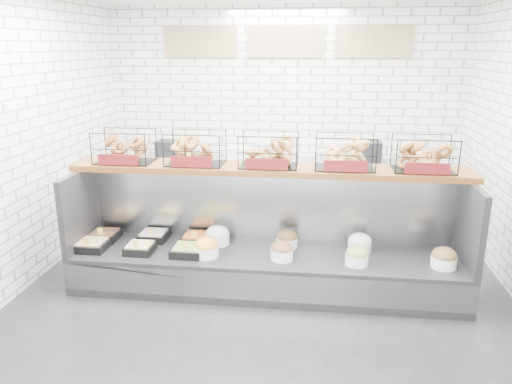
# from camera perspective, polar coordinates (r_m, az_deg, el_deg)

# --- Properties ---
(ground) EXTENTS (5.50, 5.50, 0.00)m
(ground) POSITION_cam_1_polar(r_m,az_deg,el_deg) (5.10, 0.77, -12.31)
(ground) COLOR black
(ground) RESTS_ON ground
(room_shell) EXTENTS (5.02, 5.51, 3.01)m
(room_shell) POSITION_cam_1_polar(r_m,az_deg,el_deg) (5.09, 1.63, 11.95)
(room_shell) COLOR white
(room_shell) RESTS_ON ground
(display_case) EXTENTS (4.00, 0.90, 1.20)m
(display_case) POSITION_cam_1_polar(r_m,az_deg,el_deg) (5.27, 1.00, -7.39)
(display_case) COLOR black
(display_case) RESTS_ON ground
(bagel_shelf) EXTENTS (4.10, 0.50, 0.40)m
(bagel_shelf) POSITION_cam_1_polar(r_m,az_deg,el_deg) (5.11, 1.48, 4.31)
(bagel_shelf) COLOR #4B2810
(bagel_shelf) RESTS_ON display_case
(prep_counter) EXTENTS (4.00, 0.60, 1.20)m
(prep_counter) POSITION_cam_1_polar(r_m,az_deg,el_deg) (7.18, 2.86, 0.34)
(prep_counter) COLOR #93969B
(prep_counter) RESTS_ON ground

